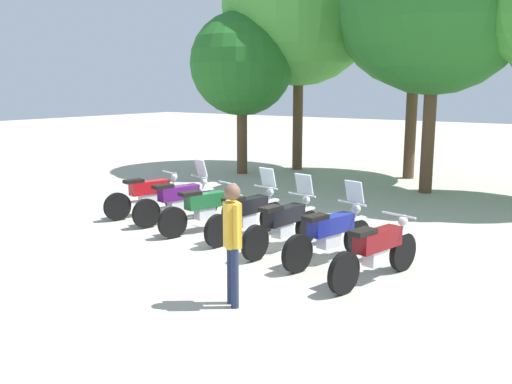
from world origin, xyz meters
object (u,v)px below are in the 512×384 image
object	(u,v)px
motorcycle_0	(149,194)
motorcycle_1	(179,200)
tree_2	(417,6)
tree_1	(299,7)
tree_0	(242,64)
motorcycle_4	(284,223)
motorcycle_3	(247,213)
motorcycle_5	(331,233)
motorcycle_2	(206,208)
motorcycle_6	(377,250)
person_0	(232,235)

from	to	relation	value
motorcycle_0	motorcycle_1	world-z (taller)	motorcycle_1
tree_2	tree_1	bearing A→B (deg)	-174.58
tree_0	tree_2	xyz separation A→B (m)	(5.15, 2.30, 1.73)
tree_2	motorcycle_0	bearing A→B (deg)	-109.73
motorcycle_0	motorcycle_4	size ratio (longest dim) A/B	0.97
motorcycle_3	motorcycle_1	bearing A→B (deg)	90.85
tree_1	tree_2	size ratio (longest dim) A/B	1.05
motorcycle_5	tree_1	bearing A→B (deg)	47.06
motorcycle_2	tree_0	xyz separation A→B (m)	(-4.06, 6.86, 3.23)
motorcycle_3	tree_2	xyz separation A→B (m)	(0.06, 9.10, 4.94)
tree_0	motorcycle_0	bearing A→B (deg)	-72.79
motorcycle_5	motorcycle_4	bearing A→B (deg)	95.40
motorcycle_6	motorcycle_2	bearing A→B (deg)	91.22
motorcycle_4	motorcycle_5	size ratio (longest dim) A/B	1.02
motorcycle_1	motorcycle_5	world-z (taller)	same
motorcycle_4	tree_0	size ratio (longest dim) A/B	0.40
tree_1	tree_2	bearing A→B (deg)	5.42
motorcycle_4	tree_1	bearing A→B (deg)	35.06
person_0	tree_2	bearing A→B (deg)	-137.22
tree_2	motorcycle_6	bearing A→B (deg)	-73.12
tree_0	tree_2	world-z (taller)	tree_2
person_0	tree_1	xyz separation A→B (m)	(-5.83, 11.64, 4.69)
motorcycle_5	motorcycle_3	bearing A→B (deg)	91.93
motorcycle_5	tree_0	xyz separation A→B (m)	(-7.15, 7.23, 3.21)
tree_2	motorcycle_1	bearing A→B (deg)	-103.40
tree_0	motorcycle_1	bearing A→B (deg)	-65.19
motorcycle_6	motorcycle_1	bearing A→B (deg)	90.31
motorcycle_0	motorcycle_3	world-z (taller)	motorcycle_3
motorcycle_0	motorcycle_2	xyz separation A→B (m)	(2.06, -0.39, 0.00)
motorcycle_0	motorcycle_6	bearing A→B (deg)	-84.88
tree_1	person_0	bearing A→B (deg)	-63.40
person_0	motorcycle_3	bearing A→B (deg)	-113.41
motorcycle_2	tree_2	world-z (taller)	tree_2
motorcycle_4	tree_1	xyz separation A→B (m)	(-5.01, 8.99, 5.19)
motorcycle_0	motorcycle_1	xyz separation A→B (m)	(1.03, -0.10, 0.01)
motorcycle_6	tree_1	size ratio (longest dim) A/B	0.26
motorcycle_3	tree_0	size ratio (longest dim) A/B	0.40
motorcycle_3	motorcycle_2	bearing A→B (deg)	100.33
motorcycle_4	motorcycle_5	bearing A→B (deg)	-92.25
motorcycle_2	tree_0	distance (m)	8.60
motorcycle_6	motorcycle_5	bearing A→B (deg)	78.99
person_0	tree_0	xyz separation A→B (m)	(-6.93, 9.73, 2.72)
motorcycle_6	motorcycle_3	bearing A→B (deg)	86.74
motorcycle_2	motorcycle_5	size ratio (longest dim) A/B	0.99
motorcycle_3	tree_0	xyz separation A→B (m)	(-5.09, 6.81, 3.21)
motorcycle_3	motorcycle_6	distance (m)	3.21
motorcycle_3	tree_2	distance (m)	10.36
person_0	motorcycle_2	bearing A→B (deg)	-100.68
person_0	tree_1	world-z (taller)	tree_1
motorcycle_5	motorcycle_2	bearing A→B (deg)	96.68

